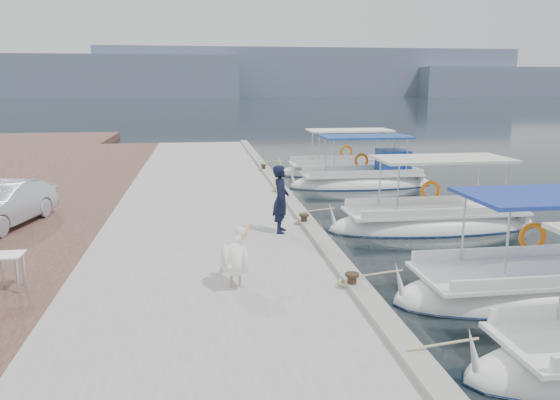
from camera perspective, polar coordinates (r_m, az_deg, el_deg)
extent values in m
plane|color=black|center=(14.35, 5.01, -6.03)|extent=(400.00, 400.00, 0.00)
cube|color=#9C9C97|center=(18.74, -7.50, -1.00)|extent=(6.00, 40.00, 0.50)
cube|color=gray|center=(18.91, 0.93, 0.18)|extent=(0.44, 40.00, 0.12)
cube|color=#50312A|center=(19.35, -22.47, -1.42)|extent=(4.00, 40.00, 0.50)
cube|color=slate|center=(211.08, -24.45, 11.61)|extent=(140.00, 40.00, 14.00)
cube|color=slate|center=(227.46, 2.72, 13.09)|extent=(160.00, 40.00, 18.00)
cube|color=slate|center=(256.89, 26.09, 11.01)|extent=(120.00, 40.00, 11.00)
ellipsoid|color=white|center=(13.08, 26.02, -8.82)|extent=(6.79, 2.31, 1.30)
ellipsoid|color=navy|center=(13.09, 26.01, -8.91)|extent=(6.83, 2.36, 0.22)
cube|color=white|center=(12.92, 26.22, -6.74)|extent=(5.57, 1.99, 0.08)
cylinder|color=silver|center=(11.19, 22.59, -4.91)|extent=(0.05, 0.05, 1.60)
torus|color=orange|center=(13.83, 24.88, -3.50)|extent=(0.68, 0.12, 0.68)
ellipsoid|color=white|center=(17.85, 15.71, -2.67)|extent=(6.76, 2.19, 1.30)
ellipsoid|color=navy|center=(17.85, 15.71, -2.74)|extent=(6.80, 2.23, 0.22)
cube|color=white|center=(17.73, 15.80, -1.11)|extent=(5.54, 1.88, 0.08)
cube|color=silver|center=(17.52, 16.61, 4.14)|extent=(4.06, 2.01, 0.08)
cylinder|color=silver|center=(16.25, 12.22, 0.79)|extent=(0.05, 0.05, 1.60)
torus|color=orange|center=(18.69, 15.44, 0.98)|extent=(0.68, 0.12, 0.68)
ellipsoid|color=white|center=(24.54, 8.43, 1.57)|extent=(6.43, 2.13, 1.30)
ellipsoid|color=navy|center=(24.55, 8.43, 1.52)|extent=(6.46, 2.17, 0.22)
cube|color=white|center=(24.46, 8.47, 2.72)|extent=(5.27, 1.83, 0.08)
cube|color=#1D4595|center=(24.30, 8.95, 6.54)|extent=(3.86, 1.96, 0.08)
cylinder|color=silver|center=(23.20, 5.66, 4.29)|extent=(0.05, 0.05, 1.60)
torus|color=orange|center=(25.44, 8.50, 4.10)|extent=(0.68, 0.12, 0.68)
cube|color=navy|center=(24.83, 11.71, 4.02)|extent=(1.20, 1.49, 1.00)
ellipsoid|color=white|center=(27.87, 6.83, 2.85)|extent=(6.85, 2.14, 1.30)
ellipsoid|color=navy|center=(27.87, 6.83, 2.81)|extent=(6.89, 2.18, 0.22)
cube|color=white|center=(27.79, 6.86, 3.86)|extent=(5.62, 1.84, 0.08)
cube|color=white|center=(27.66, 7.29, 7.23)|extent=(4.11, 1.97, 0.08)
cylinder|color=silver|center=(26.55, 4.12, 5.28)|extent=(0.05, 0.05, 1.60)
torus|color=orange|center=(28.78, 6.93, 5.04)|extent=(0.68, 0.12, 0.68)
cylinder|color=black|center=(10.85, 7.52, -8.48)|extent=(0.18, 0.18, 0.30)
cylinder|color=black|center=(10.80, 7.54, -7.73)|extent=(0.28, 0.28, 0.05)
cylinder|color=black|center=(15.51, 2.53, -2.13)|extent=(0.18, 0.18, 0.30)
cylinder|color=black|center=(15.47, 2.53, -1.59)|extent=(0.28, 0.28, 0.05)
cylinder|color=black|center=(20.33, -0.11, 1.27)|extent=(0.18, 0.18, 0.30)
cylinder|color=black|center=(20.30, -0.11, 1.68)|extent=(0.28, 0.28, 0.05)
cylinder|color=black|center=(25.22, -1.73, 3.35)|extent=(0.18, 0.18, 0.30)
cylinder|color=black|center=(25.20, -1.73, 3.69)|extent=(0.28, 0.28, 0.05)
cylinder|color=tan|center=(10.94, -5.11, -8.12)|extent=(0.05, 0.05, 0.35)
cylinder|color=tan|center=(10.89, -4.22, -8.20)|extent=(0.05, 0.05, 0.35)
ellipsoid|color=white|center=(10.79, -4.70, -6.25)|extent=(0.74, 0.94, 0.64)
cylinder|color=white|center=(10.98, -4.29, -4.42)|extent=(0.23, 0.32, 0.34)
sphere|color=white|center=(11.02, -4.17, -3.29)|extent=(0.21, 0.21, 0.21)
cone|color=#EAA566|center=(11.34, -3.72, -3.36)|extent=(0.31, 0.62, 0.25)
imported|color=black|center=(14.62, 0.09, 0.09)|extent=(0.57, 0.75, 1.83)
imported|color=#B1B8CA|center=(17.14, -27.01, -0.43)|extent=(2.17, 4.03, 1.26)
cylinder|color=silver|center=(11.62, -25.76, -7.17)|extent=(0.06, 0.06, 0.70)
cylinder|color=silver|center=(12.10, -27.02, -6.55)|extent=(0.06, 0.06, 0.70)
cylinder|color=silver|center=(11.98, -25.20, -6.56)|extent=(0.06, 0.06, 0.70)
cube|color=white|center=(11.76, -26.57, -5.16)|extent=(0.55, 0.55, 0.03)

